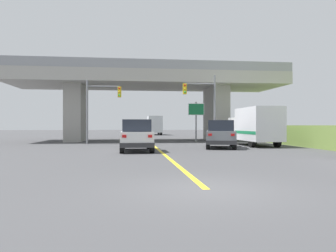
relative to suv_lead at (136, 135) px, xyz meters
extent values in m
plane|color=#424244|center=(1.52, 13.75, -1.01)|extent=(160.00, 160.00, 0.00)
cube|color=#A8A59E|center=(1.52, 13.75, 5.40)|extent=(28.30, 8.48, 1.22)
cube|color=#9A9891|center=(-5.96, 13.75, 1.89)|extent=(1.67, 5.09, 5.80)
cube|color=#9A9891|center=(9.01, 13.75, 1.89)|extent=(1.67, 5.09, 5.80)
cube|color=gray|center=(1.52, 9.66, 6.46)|extent=(28.30, 0.20, 0.90)
cube|color=gray|center=(1.52, 17.84, 6.46)|extent=(28.30, 0.20, 0.90)
cube|color=yellow|center=(1.52, -0.81, -1.01)|extent=(0.20, 23.83, 0.01)
cube|color=silver|center=(0.00, 0.11, -0.20)|extent=(1.98, 4.51, 0.90)
cube|color=#1E232D|center=(0.00, -0.22, 0.63)|extent=(1.74, 2.48, 0.76)
cube|color=#2D2D30|center=(0.00, -2.09, -0.51)|extent=(2.02, 0.20, 0.28)
cube|color=red|center=(-0.74, -2.16, 0.02)|extent=(0.24, 0.06, 0.16)
cube|color=red|center=(0.74, -2.16, 0.02)|extent=(0.24, 0.06, 0.16)
cylinder|color=black|center=(-0.89, 1.82, -0.65)|extent=(0.26, 0.72, 0.72)
cylinder|color=black|center=(0.89, 1.82, -0.65)|extent=(0.26, 0.72, 0.72)
cylinder|color=black|center=(-0.89, -1.59, -0.65)|extent=(0.26, 0.72, 0.72)
cylinder|color=black|center=(0.89, -1.59, -0.65)|extent=(0.26, 0.72, 0.72)
cube|color=slate|center=(6.22, 2.30, -0.20)|extent=(3.08, 4.93, 0.90)
cube|color=#1E232D|center=(6.14, 1.97, 0.63)|extent=(2.33, 2.88, 0.76)
cube|color=#2D2D30|center=(5.66, 0.14, -0.51)|extent=(2.02, 0.70, 0.28)
cube|color=red|center=(4.92, 0.25, 0.02)|extent=(0.25, 0.12, 0.16)
cube|color=red|center=(6.37, -0.12, 0.02)|extent=(0.25, 0.12, 0.16)
cylinder|color=black|center=(5.79, 4.21, -0.65)|extent=(0.43, 0.76, 0.72)
cylinder|color=black|center=(7.52, 3.76, -0.65)|extent=(0.43, 0.76, 0.72)
cylinder|color=black|center=(4.92, 0.84, -0.65)|extent=(0.43, 0.76, 0.72)
cylinder|color=black|center=(6.65, 0.39, -0.65)|extent=(0.43, 0.76, 0.72)
cube|color=silver|center=(9.70, 6.99, 0.39)|extent=(2.20, 2.00, 1.90)
cube|color=silver|center=(9.70, 3.64, 0.74)|extent=(2.31, 4.70, 2.61)
cube|color=#197F4C|center=(9.70, 3.64, 0.09)|extent=(2.33, 4.61, 0.24)
cylinder|color=black|center=(8.70, 6.99, -0.56)|extent=(0.30, 0.90, 0.90)
cylinder|color=black|center=(10.70, 6.99, -0.56)|extent=(0.30, 0.90, 0.90)
cylinder|color=black|center=(8.70, 2.46, -0.56)|extent=(0.30, 0.90, 0.90)
cylinder|color=black|center=(10.70, 2.46, -0.56)|extent=(0.30, 0.90, 0.90)
cube|color=slate|center=(0.55, 24.62, -0.20)|extent=(1.97, 4.45, 0.90)
cube|color=#1E232D|center=(0.55, 24.29, 0.63)|extent=(1.73, 2.45, 0.76)
cube|color=#2D2D30|center=(0.55, 22.45, -0.51)|extent=(2.01, 0.20, 0.28)
cube|color=red|center=(-0.19, 22.38, 0.02)|extent=(0.24, 0.06, 0.16)
cube|color=red|center=(1.29, 22.38, 0.02)|extent=(0.24, 0.06, 0.16)
cylinder|color=black|center=(-0.34, 26.30, -0.65)|extent=(0.26, 0.72, 0.72)
cylinder|color=black|center=(1.43, 26.30, -0.65)|extent=(0.26, 0.72, 0.72)
cylinder|color=black|center=(-0.34, 22.95, -0.65)|extent=(0.26, 0.72, 0.72)
cylinder|color=black|center=(1.43, 22.95, -0.65)|extent=(0.26, 0.72, 0.72)
cylinder|color=slate|center=(7.21, 7.57, 2.07)|extent=(0.18, 0.18, 6.18)
cylinder|color=slate|center=(5.84, 7.57, 4.39)|extent=(2.74, 0.12, 0.12)
cube|color=gold|center=(4.47, 7.57, 3.91)|extent=(0.32, 0.26, 0.96)
sphere|color=red|center=(4.47, 7.42, 4.21)|extent=(0.16, 0.16, 0.16)
sphere|color=gold|center=(4.47, 7.42, 3.91)|extent=(0.16, 0.16, 0.16)
sphere|color=green|center=(4.47, 7.42, 3.61)|extent=(0.16, 0.16, 0.16)
cylinder|color=slate|center=(-4.16, 8.40, 1.82)|extent=(0.18, 0.18, 5.66)
cylinder|color=slate|center=(-2.74, 8.40, 4.12)|extent=(2.84, 0.12, 0.12)
cube|color=gold|center=(-1.32, 8.40, 3.64)|extent=(0.32, 0.26, 0.96)
sphere|color=red|center=(-1.32, 8.25, 3.94)|extent=(0.16, 0.16, 0.16)
sphere|color=gold|center=(-1.32, 8.25, 3.64)|extent=(0.16, 0.16, 0.16)
sphere|color=green|center=(-1.32, 8.25, 3.34)|extent=(0.16, 0.16, 0.16)
cylinder|color=slate|center=(6.19, 10.87, 0.99)|extent=(0.14, 0.14, 4.01)
cube|color=#146638|center=(6.19, 10.81, 2.25)|extent=(1.52, 0.08, 1.09)
cube|color=white|center=(6.19, 10.81, 2.25)|extent=(1.60, 0.04, 1.17)
cube|color=silver|center=(3.88, 37.80, 0.39)|extent=(2.20, 2.00, 1.90)
cube|color=silver|center=(3.88, 34.40, 0.82)|extent=(2.31, 4.80, 2.78)
cube|color=#195999|center=(3.88, 34.40, 0.13)|extent=(2.33, 4.70, 0.24)
cylinder|color=black|center=(2.88, 37.80, -0.56)|extent=(0.30, 0.90, 0.90)
cylinder|color=black|center=(4.88, 37.80, -0.56)|extent=(0.30, 0.90, 0.90)
cylinder|color=black|center=(2.88, 33.20, -0.56)|extent=(0.30, 0.90, 0.90)
cylinder|color=black|center=(4.88, 33.20, -0.56)|extent=(0.30, 0.90, 0.90)
camera|label=1|loc=(-0.47, -20.92, 0.65)|focal=34.63mm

